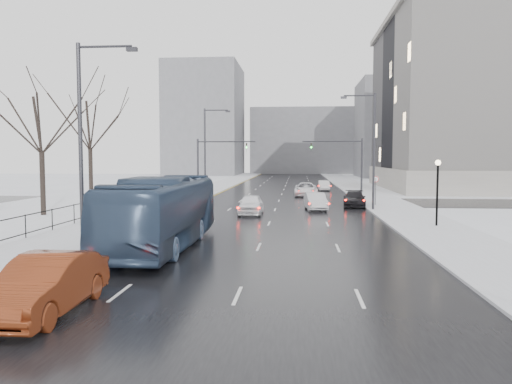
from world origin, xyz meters
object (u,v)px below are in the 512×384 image
(sedan_center_near, at_px, (251,204))
(streetlight_l_far, at_px, (207,148))
(sedan_right_cross, at_px, (306,189))
(sedan_left_near, at_px, (46,285))
(no_uturn_sign, at_px, (376,182))
(mast_signal_right, at_px, (351,162))
(streetlight_r_mid, at_px, (371,145))
(lamppost_r_mid, at_px, (437,183))
(tree_park_e, at_px, (91,204))
(sedan_right_near, at_px, (315,201))
(bus, at_px, (163,212))
(mast_signal_left, at_px, (208,162))
(sedan_right_distant, at_px, (324,186))
(tree_park_d, at_px, (44,216))
(streetlight_l_near, at_px, (85,136))
(sedan_right_far, at_px, (354,199))

(sedan_center_near, bearing_deg, streetlight_l_far, 111.46)
(sedan_right_cross, bearing_deg, sedan_left_near, -100.15)
(no_uturn_sign, height_order, sedan_left_near, no_uturn_sign)
(streetlight_l_far, bearing_deg, mast_signal_right, -14.48)
(streetlight_r_mid, distance_m, lamppost_r_mid, 10.73)
(tree_park_e, bearing_deg, streetlight_r_mid, -8.63)
(lamppost_r_mid, height_order, sedan_right_cross, lamppost_r_mid)
(sedan_center_near, height_order, sedan_right_near, sedan_center_near)
(bus, bearing_deg, mast_signal_right, 65.19)
(streetlight_l_far, bearing_deg, lamppost_r_mid, -48.94)
(tree_park_e, bearing_deg, sedan_left_near, -68.93)
(lamppost_r_mid, distance_m, sedan_right_near, 12.68)
(mast_signal_left, distance_m, sedan_right_distant, 21.98)
(mast_signal_right, bearing_deg, mast_signal_left, 180.00)
(mast_signal_left, distance_m, sedan_center_near, 13.34)
(lamppost_r_mid, relative_size, sedan_right_near, 0.94)
(streetlight_r_mid, xyz_separation_m, no_uturn_sign, (1.03, 4.00, -3.32))
(tree_park_e, relative_size, sedan_right_near, 2.97)
(no_uturn_sign, relative_size, bus, 0.21)
(tree_park_d, bearing_deg, bus, -44.00)
(tree_park_e, xyz_separation_m, mast_signal_left, (10.87, 4.00, 4.11))
(tree_park_d, relative_size, mast_signal_left, 1.92)
(mast_signal_right, bearing_deg, no_uturn_sign, -64.89)
(bus, bearing_deg, no_uturn_sign, 57.90)
(streetlight_r_mid, bearing_deg, sedan_right_cross, 108.73)
(mast_signal_left, bearing_deg, sedan_left_near, -86.96)
(sedan_left_near, xyz_separation_m, sedan_right_distant, (10.87, 54.86, -0.18))
(sedan_right_distant, bearing_deg, no_uturn_sign, -80.67)
(mast_signal_right, bearing_deg, sedan_right_near, -115.56)
(tree_park_e, xyz_separation_m, no_uturn_sign, (27.40, 0.00, 2.30))
(tree_park_e, height_order, sedan_right_distant, tree_park_e)
(mast_signal_left, distance_m, no_uturn_sign, 17.10)
(bus, bearing_deg, tree_park_e, 120.45)
(tree_park_d, bearing_deg, sedan_right_near, 15.73)
(sedan_center_near, bearing_deg, streetlight_l_near, -112.19)
(tree_park_d, height_order, mast_signal_left, mast_signal_left)
(sedan_left_near, bearing_deg, streetlight_l_far, 93.79)
(streetlight_l_far, relative_size, sedan_left_near, 1.91)
(streetlight_l_near, xyz_separation_m, sedan_right_far, (15.37, 23.43, -4.87))
(streetlight_r_mid, height_order, sedan_right_far, streetlight_r_mid)
(tree_park_e, bearing_deg, no_uturn_sign, 0.00)
(no_uturn_sign, xyz_separation_m, sedan_right_cross, (-6.29, 11.50, -1.47))
(streetlight_r_mid, bearing_deg, bus, -124.95)
(lamppost_r_mid, relative_size, no_uturn_sign, 1.59)
(streetlight_l_far, height_order, sedan_right_cross, streetlight_l_far)
(mast_signal_left, bearing_deg, sedan_right_near, -36.46)
(mast_signal_left, relative_size, sedan_left_near, 1.24)
(streetlight_r_mid, height_order, streetlight_l_near, same)
(sedan_center_near, bearing_deg, sedan_right_far, 37.64)
(streetlight_l_far, bearing_deg, sedan_right_near, -45.81)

